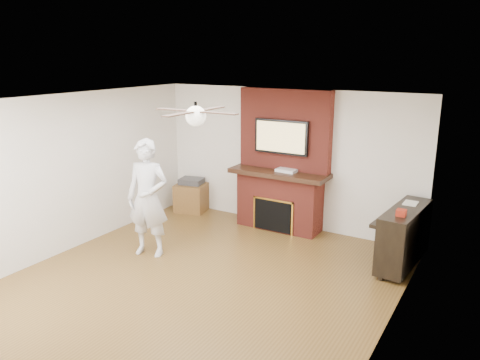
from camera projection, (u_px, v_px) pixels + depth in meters
The scene contains 13 objects.
room_shell at pixel (198, 197), 6.18m from camera, with size 5.36×5.86×2.86m.
fireplace at pixel (281, 174), 8.36m from camera, with size 1.78×0.64×2.50m.
tv at pixel (281, 137), 8.14m from camera, with size 1.00×0.08×0.60m.
ceiling_fan at pixel (196, 115), 5.89m from camera, with size 1.21×1.21×0.31m.
person at pixel (148, 198), 7.22m from camera, with size 0.68×0.45×1.84m, color silver.
side_table at pixel (192, 196), 9.44m from camera, with size 0.70×0.70×0.67m.
piano at pixel (403, 235), 6.91m from camera, with size 0.63×1.41×0.99m.
cable_box at pixel (286, 170), 8.18m from camera, with size 0.35×0.20×0.05m, color silver.
candle_orange at pixel (263, 224), 8.55m from camera, with size 0.08×0.08×0.12m, color orange.
candle_green at pixel (274, 229), 8.40m from camera, with size 0.06×0.06×0.08m, color #47752F.
candle_cream at pixel (283, 228), 8.41m from camera, with size 0.08×0.08×0.11m, color beige.
candle_blue at pixel (290, 230), 8.34m from camera, with size 0.06×0.06×0.07m, color #2C4785.
candle_green_extra at pixel (288, 232), 8.26m from camera, with size 0.06×0.06×0.08m, color brown.
Camera 1 is at (3.49, -4.79, 3.08)m, focal length 35.00 mm.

